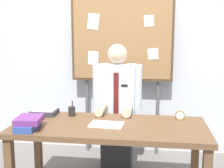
# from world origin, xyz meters

# --- Properties ---
(back_wall) EXTENTS (6.40, 0.08, 2.70)m
(back_wall) POSITION_xyz_m (0.00, 1.30, 1.35)
(back_wall) COLOR silver
(back_wall) RESTS_ON ground_plane
(desk) EXTENTS (1.79, 0.77, 0.73)m
(desk) POSITION_xyz_m (0.00, 0.00, 0.65)
(desk) COLOR brown
(desk) RESTS_ON ground_plane
(person) EXTENTS (0.55, 0.56, 1.45)m
(person) POSITION_xyz_m (0.00, 0.62, 0.68)
(person) COLOR #2D2D33
(person) RESTS_ON ground_plane
(bulletin_board) EXTENTS (1.28, 0.09, 2.06)m
(bulletin_board) POSITION_xyz_m (-0.00, 1.10, 1.49)
(bulletin_board) COLOR #4C3823
(bulletin_board) RESTS_ON ground_plane
(book_stack) EXTENTS (0.24, 0.29, 0.11)m
(book_stack) POSITION_xyz_m (-0.69, -0.22, 0.79)
(book_stack) COLOR #2D4C99
(book_stack) RESTS_ON desk
(open_notebook) EXTENTS (0.32, 0.22, 0.01)m
(open_notebook) POSITION_xyz_m (-0.02, -0.02, 0.74)
(open_notebook) COLOR white
(open_notebook) RESTS_ON desk
(desk_clock) EXTENTS (0.09, 0.04, 0.09)m
(desk_clock) POSITION_xyz_m (0.66, 0.24, 0.78)
(desk_clock) COLOR olive
(desk_clock) RESTS_ON desk
(pen_holder) EXTENTS (0.07, 0.07, 0.16)m
(pen_holder) POSITION_xyz_m (-0.42, 0.24, 0.78)
(pen_holder) COLOR #262626
(pen_holder) RESTS_ON desk
(paper_tray) EXTENTS (0.26, 0.20, 0.06)m
(paper_tray) POSITION_xyz_m (-0.71, 0.24, 0.76)
(paper_tray) COLOR #333338
(paper_tray) RESTS_ON desk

